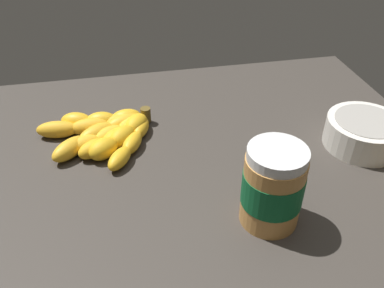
% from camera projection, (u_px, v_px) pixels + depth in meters
% --- Properties ---
extents(ground_plane, '(0.93, 0.69, 0.03)m').
position_uv_depth(ground_plane, '(186.00, 164.00, 0.73)').
color(ground_plane, '#38332D').
extents(banana_bunch, '(0.22, 0.19, 0.04)m').
position_uv_depth(banana_bunch, '(108.00, 132.00, 0.75)').
color(banana_bunch, gold).
rests_on(banana_bunch, ground_plane).
extents(peanut_butter_jar, '(0.09, 0.09, 0.13)m').
position_uv_depth(peanut_butter_jar, '(273.00, 187.00, 0.56)').
color(peanut_butter_jar, '#BF8442').
rests_on(peanut_butter_jar, ground_plane).
extents(small_bowl, '(0.14, 0.14, 0.05)m').
position_uv_depth(small_bowl, '(364.00, 132.00, 0.73)').
color(small_bowl, silver).
rests_on(small_bowl, ground_plane).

